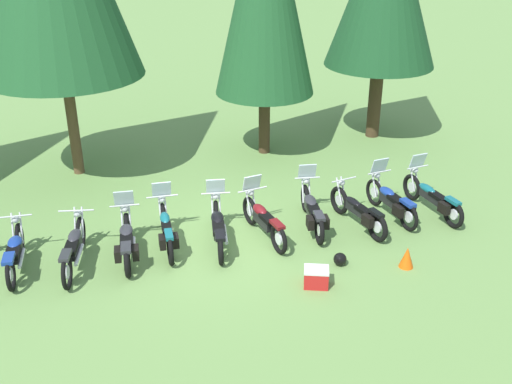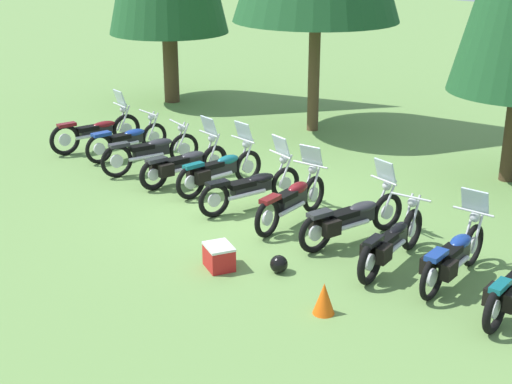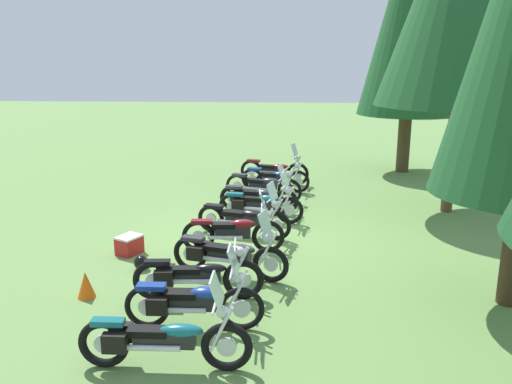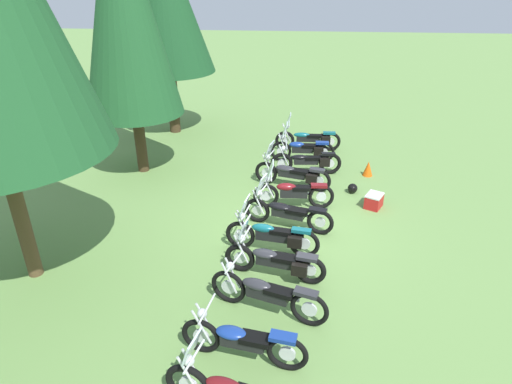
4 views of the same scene
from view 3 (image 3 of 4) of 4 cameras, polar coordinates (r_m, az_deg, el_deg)
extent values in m
plane|color=#6B934C|center=(12.34, -1.18, -4.91)|extent=(80.00, 80.00, 0.00)
torus|color=black|center=(17.32, 4.60, 2.00)|extent=(0.28, 0.77, 0.76)
cylinder|color=silver|center=(17.32, 4.60, 2.00)|extent=(0.12, 0.30, 0.29)
torus|color=black|center=(17.74, -0.53, 2.34)|extent=(0.28, 0.77, 0.76)
cylinder|color=silver|center=(17.74, -0.53, 2.34)|extent=(0.12, 0.30, 0.29)
cube|color=black|center=(17.49, 2.01, 2.47)|extent=(0.39, 0.83, 0.20)
ellipsoid|color=maroon|center=(17.41, 2.72, 2.82)|extent=(0.39, 0.62, 0.16)
cube|color=black|center=(17.53, 1.31, 2.81)|extent=(0.36, 0.58, 0.10)
cube|color=maroon|center=(17.64, -0.28, 3.46)|extent=(0.29, 0.47, 0.08)
cylinder|color=silver|center=(17.34, 4.48, 3.02)|extent=(0.12, 0.34, 0.65)
cylinder|color=silver|center=(17.19, 4.36, 2.93)|extent=(0.12, 0.34, 0.65)
cylinder|color=silver|center=(17.22, 4.19, 4.09)|extent=(0.65, 0.19, 0.04)
sphere|color=silver|center=(17.22, 4.47, 3.68)|extent=(0.21, 0.21, 0.17)
cylinder|color=silver|center=(17.43, 1.33, 2.19)|extent=(0.27, 0.80, 0.08)
cube|color=silver|center=(17.19, 4.26, 4.68)|extent=(0.46, 0.25, 0.39)
torus|color=black|center=(16.33, 4.70, 1.14)|extent=(0.21, 0.71, 0.71)
cylinder|color=silver|center=(16.33, 4.70, 1.14)|extent=(0.10, 0.28, 0.28)
torus|color=black|center=(16.62, -0.43, 1.42)|extent=(0.21, 0.71, 0.71)
cylinder|color=silver|center=(16.62, -0.43, 1.42)|extent=(0.10, 0.28, 0.28)
cube|color=black|center=(16.44, 2.12, 1.59)|extent=(0.36, 0.77, 0.20)
ellipsoid|color=navy|center=(16.38, 2.83, 1.98)|extent=(0.38, 0.57, 0.16)
cube|color=black|center=(16.46, 1.41, 1.95)|extent=(0.36, 0.54, 0.10)
cube|color=navy|center=(16.53, -0.16, 2.54)|extent=(0.29, 0.47, 0.08)
cylinder|color=silver|center=(16.36, 4.56, 2.24)|extent=(0.10, 0.34, 0.65)
cylinder|color=silver|center=(16.19, 4.46, 2.11)|extent=(0.10, 0.34, 0.65)
cylinder|color=silver|center=(16.22, 4.25, 3.36)|extent=(0.75, 0.16, 0.04)
sphere|color=silver|center=(16.23, 4.56, 2.92)|extent=(0.20, 0.20, 0.17)
cylinder|color=silver|center=(16.35, 1.44, 1.27)|extent=(0.20, 0.75, 0.08)
torus|color=black|center=(15.05, 3.71, 0.09)|extent=(0.31, 0.73, 0.74)
cylinder|color=silver|center=(15.05, 3.71, 0.09)|extent=(0.14, 0.29, 0.29)
torus|color=black|center=(15.61, -2.08, 0.63)|extent=(0.31, 0.73, 0.74)
cylinder|color=silver|center=(15.61, -2.08, 0.63)|extent=(0.14, 0.29, 0.29)
cube|color=black|center=(15.29, 0.77, 0.75)|extent=(0.45, 0.85, 0.24)
ellipsoid|color=#2D2D33|center=(15.18, 1.57, 1.21)|extent=(0.43, 0.64, 0.18)
cube|color=black|center=(15.34, -0.03, 1.24)|extent=(0.41, 0.60, 0.10)
cube|color=#2D2D33|center=(15.50, -1.81, 1.87)|extent=(0.32, 0.48, 0.08)
cylinder|color=silver|center=(15.08, 3.61, 1.28)|extent=(0.14, 0.33, 0.65)
cylinder|color=silver|center=(14.93, 3.42, 1.15)|extent=(0.14, 0.33, 0.65)
cylinder|color=silver|center=(14.95, 3.24, 2.50)|extent=(0.75, 0.27, 0.04)
sphere|color=silver|center=(14.95, 3.56, 2.02)|extent=(0.21, 0.21, 0.17)
cylinder|color=silver|center=(15.25, -0.05, 0.38)|extent=(0.32, 0.80, 0.08)
torus|color=black|center=(14.06, 3.31, -1.06)|extent=(0.25, 0.69, 0.68)
cylinder|color=silver|center=(14.06, 3.31, -1.06)|extent=(0.10, 0.26, 0.25)
torus|color=black|center=(14.44, -2.71, -0.64)|extent=(0.25, 0.69, 0.68)
cylinder|color=silver|center=(14.44, -2.71, -0.64)|extent=(0.10, 0.26, 0.25)
cube|color=black|center=(14.21, 0.26, -0.48)|extent=(0.38, 0.80, 0.21)
ellipsoid|color=#2D2D33|center=(14.12, 1.09, -0.03)|extent=(0.40, 0.59, 0.16)
cube|color=black|center=(14.24, -0.57, -0.04)|extent=(0.37, 0.56, 0.10)
cube|color=#2D2D33|center=(14.34, -2.42, 0.54)|extent=(0.30, 0.47, 0.08)
cylinder|color=silver|center=(14.08, 3.16, 0.21)|extent=(0.11, 0.34, 0.65)
cylinder|color=silver|center=(13.91, 3.01, 0.04)|extent=(0.11, 0.34, 0.65)
cylinder|color=silver|center=(13.93, 2.79, 1.49)|extent=(0.66, 0.17, 0.04)
sphere|color=silver|center=(13.94, 3.14, 0.99)|extent=(0.20, 0.20, 0.17)
cylinder|color=silver|center=(14.13, -0.56, -0.88)|extent=(0.23, 0.77, 0.08)
cube|color=silver|center=(13.89, 2.88, 2.21)|extent=(0.46, 0.24, 0.39)
cube|color=black|center=(14.53, -1.74, -0.13)|extent=(0.20, 0.34, 0.26)
cube|color=black|center=(14.19, -2.18, -0.49)|extent=(0.20, 0.34, 0.26)
torus|color=black|center=(13.19, 3.72, -2.03)|extent=(0.21, 0.72, 0.71)
cylinder|color=silver|center=(13.19, 3.72, -2.03)|extent=(0.09, 0.28, 0.28)
torus|color=black|center=(13.50, -2.66, -1.63)|extent=(0.21, 0.72, 0.71)
cylinder|color=silver|center=(13.50, -2.66, -1.63)|extent=(0.09, 0.28, 0.28)
cube|color=black|center=(13.30, 0.50, -1.36)|extent=(0.30, 0.77, 0.26)
ellipsoid|color=#14606B|center=(13.21, 1.38, -0.76)|extent=(0.31, 0.56, 0.20)
cube|color=black|center=(13.31, -0.38, -0.78)|extent=(0.29, 0.53, 0.10)
cube|color=#14606B|center=(13.39, -2.34, -0.27)|extent=(0.23, 0.46, 0.08)
cylinder|color=silver|center=(13.19, 3.53, -0.69)|extent=(0.10, 0.34, 0.65)
cylinder|color=silver|center=(13.06, 3.44, -0.84)|extent=(0.10, 0.34, 0.65)
cylinder|color=silver|center=(13.05, 3.16, 0.69)|extent=(0.73, 0.15, 0.04)
sphere|color=silver|center=(13.07, 3.54, 0.15)|extent=(0.19, 0.19, 0.17)
cylinder|color=silver|center=(13.25, -0.31, -1.83)|extent=(0.20, 0.76, 0.08)
cube|color=silver|center=(13.01, 3.26, 1.45)|extent=(0.46, 0.22, 0.39)
cube|color=black|center=(13.56, -1.69, -1.11)|extent=(0.19, 0.34, 0.26)
cube|color=black|center=(13.29, -1.99, -1.43)|extent=(0.19, 0.34, 0.26)
torus|color=black|center=(12.02, 2.32, -3.73)|extent=(0.28, 0.69, 0.68)
cylinder|color=silver|center=(12.02, 2.32, -3.73)|extent=(0.12, 0.27, 0.26)
torus|color=black|center=(12.59, -4.98, -2.94)|extent=(0.28, 0.69, 0.68)
cylinder|color=silver|center=(12.59, -4.98, -2.94)|extent=(0.12, 0.27, 0.26)
cube|color=black|center=(12.25, -1.41, -2.90)|extent=(0.45, 0.86, 0.22)
ellipsoid|color=black|center=(12.13, -0.40, -2.40)|extent=(0.44, 0.65, 0.17)
cube|color=black|center=(12.30, -2.42, -2.33)|extent=(0.42, 0.61, 0.10)
cube|color=black|center=(12.46, -4.67, -1.57)|extent=(0.33, 0.48, 0.08)
cylinder|color=silver|center=(12.03, 2.19, -2.23)|extent=(0.13, 0.34, 0.65)
cylinder|color=silver|center=(11.87, 1.93, -2.46)|extent=(0.13, 0.34, 0.65)
cylinder|color=silver|center=(11.88, 1.71, -0.75)|extent=(0.67, 0.22, 0.04)
sphere|color=silver|center=(11.88, 2.12, -1.35)|extent=(0.21, 0.21, 0.17)
cylinder|color=silver|center=(12.20, -2.47, -3.35)|extent=(0.30, 0.82, 0.08)
cube|color=silver|center=(11.83, 1.81, 0.08)|extent=(0.46, 0.27, 0.39)
torus|color=black|center=(11.25, 1.35, -4.93)|extent=(0.14, 0.72, 0.71)
cylinder|color=silver|center=(11.25, 1.35, -4.93)|extent=(0.07, 0.28, 0.28)
torus|color=black|center=(11.32, -6.37, -4.88)|extent=(0.14, 0.72, 0.71)
cylinder|color=silver|center=(11.32, -6.37, -4.88)|extent=(0.07, 0.28, 0.28)
cube|color=black|center=(11.22, -2.53, -4.34)|extent=(0.25, 0.76, 0.27)
ellipsoid|color=maroon|center=(11.16, -1.47, -3.55)|extent=(0.29, 0.55, 0.21)
cube|color=black|center=(11.19, -3.61, -3.68)|extent=(0.27, 0.51, 0.10)
cube|color=maroon|center=(11.21, -6.01, -3.27)|extent=(0.22, 0.45, 0.08)
cylinder|color=silver|center=(11.23, 1.05, -3.36)|extent=(0.06, 0.34, 0.65)
cylinder|color=silver|center=(11.08, 1.06, -3.61)|extent=(0.06, 0.34, 0.65)
cylinder|color=silver|center=(11.05, 0.65, -1.82)|extent=(0.76, 0.08, 0.04)
sphere|color=silver|center=(11.09, 1.11, -2.41)|extent=(0.18, 0.18, 0.17)
cylinder|color=silver|center=(11.14, -3.42, -5.04)|extent=(0.12, 0.75, 0.08)
cube|color=silver|center=(11.00, 0.75, -0.92)|extent=(0.45, 0.18, 0.39)
torus|color=black|center=(9.79, 1.63, -7.97)|extent=(0.29, 0.71, 0.71)
cylinder|color=silver|center=(9.79, 1.63, -7.97)|extent=(0.12, 0.27, 0.27)
torus|color=black|center=(10.37, -7.28, -6.78)|extent=(0.29, 0.71, 0.71)
cylinder|color=silver|center=(10.37, -7.28, -6.78)|extent=(0.12, 0.27, 0.27)
cube|color=black|center=(10.01, -2.97, -6.85)|extent=(0.44, 0.86, 0.22)
ellipsoid|color=#2D2D33|center=(9.88, -1.73, -6.28)|extent=(0.43, 0.64, 0.17)
cube|color=black|center=(10.06, -4.19, -6.13)|extent=(0.40, 0.60, 0.10)
cube|color=#2D2D33|center=(10.22, -6.93, -5.11)|extent=(0.32, 0.48, 0.08)
cylinder|color=silver|center=(9.77, 1.45, -6.13)|extent=(0.13, 0.34, 0.65)
cylinder|color=silver|center=(9.62, 1.15, -6.47)|extent=(0.13, 0.34, 0.65)
cylinder|color=silver|center=(9.60, 0.86, -4.36)|extent=(0.62, 0.20, 0.04)
sphere|color=silver|center=(9.62, 1.36, -5.09)|extent=(0.21, 0.21, 0.17)
cylinder|color=silver|center=(9.98, -4.25, -7.42)|extent=(0.29, 0.82, 0.08)
cube|color=silver|center=(9.54, 0.97, -3.35)|extent=(0.46, 0.26, 0.39)
cube|color=black|center=(10.40, -5.86, -6.07)|extent=(0.22, 0.35, 0.26)
cube|color=black|center=(10.10, -6.72, -6.74)|extent=(0.22, 0.35, 0.26)
torus|color=black|center=(9.13, -1.39, -9.61)|extent=(0.18, 0.73, 0.72)
cylinder|color=silver|center=(9.13, -1.39, -9.61)|extent=(0.07, 0.27, 0.27)
torus|color=black|center=(9.27, -11.22, -9.51)|extent=(0.18, 0.73, 0.72)
cylinder|color=silver|center=(9.27, -11.22, -9.51)|extent=(0.07, 0.27, 0.27)
cube|color=black|center=(9.13, -6.36, -9.08)|extent=(0.24, 0.78, 0.20)
ellipsoid|color=black|center=(9.07, -5.02, -8.37)|extent=(0.26, 0.57, 0.16)
cube|color=black|center=(9.12, -7.74, -8.52)|extent=(0.25, 0.53, 0.10)
cube|color=black|center=(9.13, -10.82, -7.62)|extent=(0.20, 0.45, 0.08)
cylinder|color=silver|center=(9.08, -1.78, -7.73)|extent=(0.07, 0.34, 0.65)
cylinder|color=silver|center=(8.96, -1.79, -8.04)|extent=(0.07, 0.34, 0.65)
cylinder|color=silver|center=(8.90, -2.32, -5.87)|extent=(0.71, 0.10, 0.04)
sphere|color=silver|center=(8.94, -1.74, -6.59)|extent=(0.18, 0.18, 0.17)
cylinder|color=silver|center=(9.08, -7.51, -9.75)|extent=(0.15, 0.78, 0.08)
cube|color=black|center=(9.33, -9.88, -8.64)|extent=(0.17, 0.33, 0.26)
cube|color=black|center=(9.08, -10.14, -9.32)|extent=(0.17, 0.33, 0.26)
torus|color=black|center=(8.16, -1.60, -12.72)|extent=(0.10, 0.71, 0.71)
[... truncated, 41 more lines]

